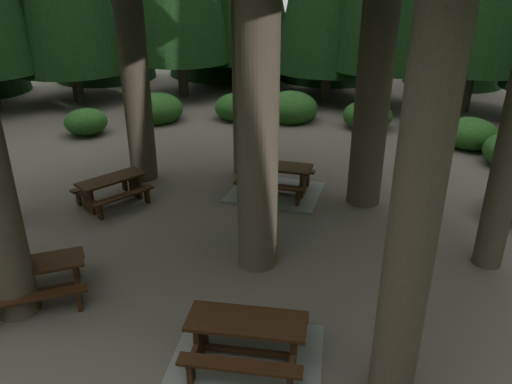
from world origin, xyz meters
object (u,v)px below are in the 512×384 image
(picnic_table_b, at_px, (112,187))
(picnic_table_a, at_px, (247,346))
(picnic_table_e, at_px, (34,276))
(picnic_table_c, at_px, (276,183))

(picnic_table_b, bearing_deg, picnic_table_a, -102.03)
(picnic_table_a, distance_m, picnic_table_b, 7.07)
(picnic_table_a, xyz_separation_m, picnic_table_e, (-4.44, 0.08, 0.25))
(picnic_table_c, distance_m, picnic_table_e, 6.96)
(picnic_table_b, relative_size, picnic_table_c, 0.81)
(picnic_table_a, height_order, picnic_table_b, picnic_table_a)
(picnic_table_a, distance_m, picnic_table_e, 4.44)
(picnic_table_b, relative_size, picnic_table_e, 0.92)
(picnic_table_a, relative_size, picnic_table_c, 1.04)
(picnic_table_b, xyz_separation_m, picnic_table_c, (3.90, 2.29, -0.20))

